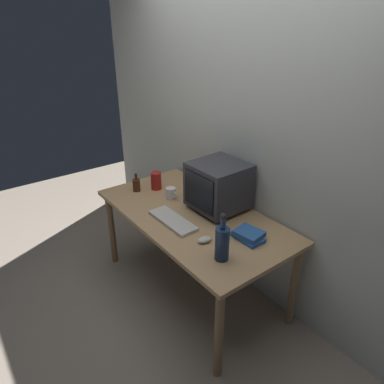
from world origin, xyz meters
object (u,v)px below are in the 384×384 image
object	(u,v)px
book_stack	(248,235)
metal_canister	(156,181)
computer_mouse	(204,240)
bottle_short	(136,184)
cd_spindle	(193,188)
bottle_tall	(222,242)
mug	(171,193)
crt_monitor	(218,186)
keyboard	(173,221)

from	to	relation	value
book_stack	metal_canister	distance (m)	1.03
metal_canister	computer_mouse	bearing A→B (deg)	-11.36
bottle_short	metal_canister	xyz separation A→B (m)	(0.07, 0.15, 0.02)
cd_spindle	book_stack	bearing A→B (deg)	-10.91
computer_mouse	bottle_short	xyz separation A→B (m)	(-0.94, 0.02, 0.04)
computer_mouse	metal_canister	world-z (taller)	metal_canister
book_stack	cd_spindle	xyz separation A→B (m)	(-0.80, 0.15, -0.01)
book_stack	bottle_tall	bearing A→B (deg)	-79.43
mug	metal_canister	distance (m)	0.23
book_stack	metal_canister	bearing A→B (deg)	-175.66
bottle_short	book_stack	xyz separation A→B (m)	(1.09, 0.23, -0.03)
crt_monitor	keyboard	world-z (taller)	crt_monitor
bottle_short	bottle_tall	bearing A→B (deg)	-2.46
bottle_tall	mug	world-z (taller)	bottle_tall
crt_monitor	book_stack	distance (m)	0.48
computer_mouse	cd_spindle	size ratio (longest dim) A/B	0.83
bottle_short	metal_canister	size ratio (longest dim) A/B	1.08
book_stack	keyboard	bearing A→B (deg)	-149.93
computer_mouse	bottle_short	bearing A→B (deg)	-171.34
keyboard	computer_mouse	xyz separation A→B (m)	(0.33, 0.02, 0.01)
crt_monitor	bottle_tall	size ratio (longest dim) A/B	1.25
keyboard	computer_mouse	distance (m)	0.33
crt_monitor	bottle_short	distance (m)	0.75
cd_spindle	metal_canister	distance (m)	0.32
mug	keyboard	bearing A→B (deg)	-32.32
keyboard	metal_canister	distance (m)	0.58
computer_mouse	bottle_tall	distance (m)	0.22
cd_spindle	crt_monitor	bearing A→B (deg)	-6.70
book_stack	mug	xyz separation A→B (m)	(-0.80, -0.08, 0.02)
bottle_tall	book_stack	distance (m)	0.30
bottle_tall	bottle_short	world-z (taller)	bottle_tall
crt_monitor	book_stack	world-z (taller)	crt_monitor
book_stack	crt_monitor	bearing A→B (deg)	165.64
keyboard	computer_mouse	bearing A→B (deg)	3.34
computer_mouse	metal_canister	size ratio (longest dim) A/B	0.67
bottle_tall	mug	size ratio (longest dim) A/B	2.64
keyboard	mug	world-z (taller)	mug
bottle_short	cd_spindle	size ratio (longest dim) A/B	1.35
book_stack	cd_spindle	bearing A→B (deg)	169.09
bottle_tall	cd_spindle	distance (m)	0.97
crt_monitor	keyboard	size ratio (longest dim) A/B	0.94
computer_mouse	book_stack	size ratio (longest dim) A/B	0.47
mug	bottle_tall	bearing A→B (deg)	-13.51
keyboard	bottle_short	size ratio (longest dim) A/B	2.59
computer_mouse	bottle_tall	xyz separation A→B (m)	(0.20, -0.03, 0.10)
keyboard	bottle_short	bearing A→B (deg)	174.86
cd_spindle	metal_canister	size ratio (longest dim) A/B	0.80
crt_monitor	bottle_short	bearing A→B (deg)	-152.15
mug	cd_spindle	xyz separation A→B (m)	(-0.01, 0.23, -0.02)
keyboard	bottle_short	world-z (taller)	bottle_short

